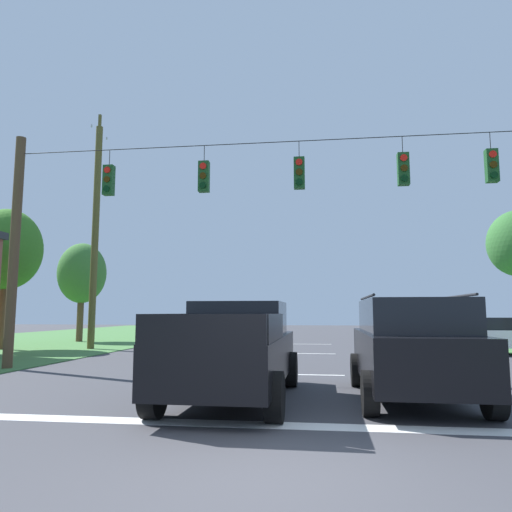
{
  "coord_description": "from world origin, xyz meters",
  "views": [
    {
      "loc": [
        0.54,
        -5.11,
        1.72
      ],
      "look_at": [
        -0.99,
        6.63,
        3.15
      ],
      "focal_mm": 33.04,
      "sensor_mm": 36.0,
      "label": 1
    }
  ],
  "objects": [
    {
      "name": "ground_plane",
      "position": [
        0.0,
        0.0,
        0.0
      ],
      "size": [
        120.0,
        120.0,
        0.0
      ],
      "primitive_type": "plane",
      "color": "#3D3D42"
    },
    {
      "name": "stop_bar_stripe",
      "position": [
        0.0,
        2.34,
        0.0
      ],
      "size": [
        15.85,
        0.45,
        0.01
      ],
      "primitive_type": "cube",
      "color": "white",
      "rests_on": "ground"
    },
    {
      "name": "lane_dash_0",
      "position": [
        0.0,
        8.34,
        0.0
      ],
      "size": [
        2.5,
        0.15,
        0.01
      ],
      "primitive_type": "cube",
      "rotation": [
        0.0,
        0.0,
        1.57
      ],
      "color": "white",
      "rests_on": "ground"
    },
    {
      "name": "lane_dash_1",
      "position": [
        0.0,
        15.19,
        0.0
      ],
      "size": [
        2.5,
        0.15,
        0.01
      ],
      "primitive_type": "cube",
      "rotation": [
        0.0,
        0.0,
        1.57
      ],
      "color": "white",
      "rests_on": "ground"
    },
    {
      "name": "lane_dash_2",
      "position": [
        0.0,
        21.23,
        0.0
      ],
      "size": [
        2.5,
        0.15,
        0.01
      ],
      "primitive_type": "cube",
      "rotation": [
        0.0,
        0.0,
        1.57
      ],
      "color": "white",
      "rests_on": "ground"
    },
    {
      "name": "overhead_signal_span",
      "position": [
        0.09,
        8.52,
        4.19
      ],
      "size": [
        18.45,
        0.31,
        7.38
      ],
      "color": "#4F3B28",
      "rests_on": "ground"
    },
    {
      "name": "pickup_truck",
      "position": [
        -1.13,
        4.42,
        0.97
      ],
      "size": [
        2.34,
        5.43,
        1.95
      ],
      "color": "black",
      "rests_on": "ground"
    },
    {
      "name": "suv_black",
      "position": [
        2.38,
        4.73,
        1.06
      ],
      "size": [
        2.27,
        4.83,
        2.05
      ],
      "color": "black",
      "rests_on": "ground"
    },
    {
      "name": "distant_car_crossing_white",
      "position": [
        7.85,
        15.64,
        0.79
      ],
      "size": [
        4.43,
        2.3,
        1.52
      ],
      "color": "silver",
      "rests_on": "ground"
    },
    {
      "name": "distant_car_oncoming",
      "position": [
        5.97,
        21.16,
        0.79
      ],
      "size": [
        4.37,
        2.15,
        1.52
      ],
      "color": "navy",
      "rests_on": "ground"
    },
    {
      "name": "distant_car_far_parked",
      "position": [
        -3.92,
        14.92,
        0.79
      ],
      "size": [
        4.34,
        2.1,
        1.52
      ],
      "color": "slate",
      "rests_on": "ground"
    },
    {
      "name": "utility_pole_near_left",
      "position": [
        -10.11,
        16.21,
        5.59
      ],
      "size": [
        0.33,
        1.73,
        11.56
      ],
      "color": "brown",
      "rests_on": "ground"
    },
    {
      "name": "tree_roadside_far_right",
      "position": [
        -14.11,
        15.37,
        4.69
      ],
      "size": [
        3.23,
        3.23,
        6.65
      ],
      "color": "brown",
      "rests_on": "ground"
    },
    {
      "name": "tree_roadside_left",
      "position": [
        -13.43,
        21.41,
        4.04
      ],
      "size": [
        2.82,
        2.82,
        5.87
      ],
      "color": "brown",
      "rests_on": "ground"
    }
  ]
}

